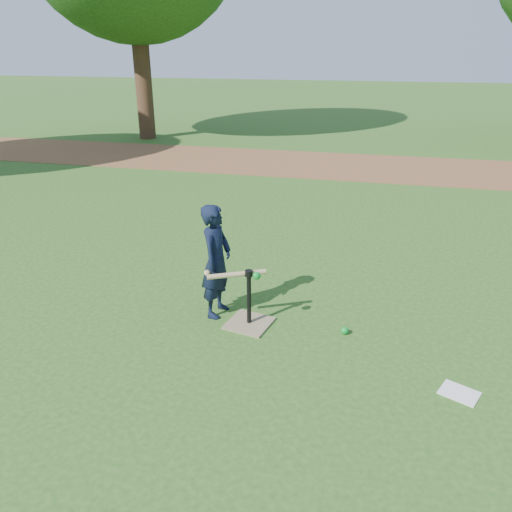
# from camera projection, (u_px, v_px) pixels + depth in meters

# --- Properties ---
(ground) EXTENTS (80.00, 80.00, 0.00)m
(ground) POSITION_uv_depth(u_px,v_px,m) (258.00, 312.00, 5.45)
(ground) COLOR #285116
(ground) RESTS_ON ground
(dirt_strip) EXTENTS (24.00, 3.00, 0.01)m
(dirt_strip) POSITION_uv_depth(u_px,v_px,m) (331.00, 165.00, 12.15)
(dirt_strip) COLOR brown
(dirt_strip) RESTS_ON ground
(child) EXTENTS (0.33, 0.47, 1.23)m
(child) POSITION_uv_depth(u_px,v_px,m) (216.00, 261.00, 5.20)
(child) COLOR black
(child) RESTS_ON ground
(wiffle_ball_ground) EXTENTS (0.08, 0.08, 0.08)m
(wiffle_ball_ground) POSITION_uv_depth(u_px,v_px,m) (345.00, 330.00, 5.02)
(wiffle_ball_ground) COLOR #0C8827
(wiffle_ball_ground) RESTS_ON ground
(clipboard) EXTENTS (0.37, 0.33, 0.01)m
(clipboard) POSITION_uv_depth(u_px,v_px,m) (459.00, 393.00, 4.17)
(clipboard) COLOR white
(clipboard) RESTS_ON ground
(batting_tee) EXTENTS (0.51, 0.51, 0.61)m
(batting_tee) POSITION_uv_depth(u_px,v_px,m) (249.00, 315.00, 5.17)
(batting_tee) COLOR #877955
(batting_tee) RESTS_ON ground
(swing_action) EXTENTS (0.61, 0.32, 0.11)m
(swing_action) POSITION_uv_depth(u_px,v_px,m) (238.00, 274.00, 4.98)
(swing_action) COLOR tan
(swing_action) RESTS_ON ground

